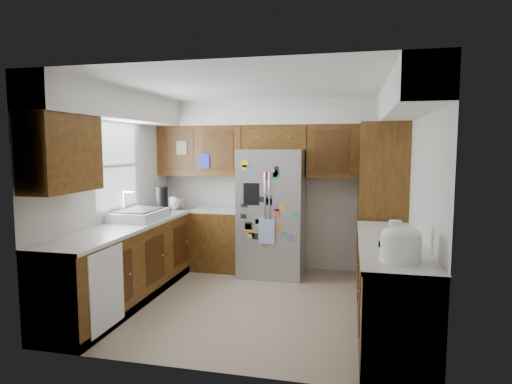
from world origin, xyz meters
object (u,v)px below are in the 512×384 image
paper_towel (395,235)px  pantry (381,204)px  fridge (272,212)px  rice_cooker (401,242)px

paper_towel → pantry: bearing=89.9°
pantry → fridge: size_ratio=1.19×
pantry → fridge: bearing=177.9°
pantry → fridge: 1.51m
pantry → rice_cooker: pantry is taller
paper_towel → rice_cooker: bearing=-89.6°
pantry → paper_towel: 1.94m
fridge → rice_cooker: bearing=-58.2°
fridge → rice_cooker: 2.85m
fridge → pantry: bearing=-2.1°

